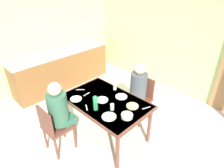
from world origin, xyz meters
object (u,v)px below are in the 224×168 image
object	(u,v)px
chair_far_diner	(141,96)
person_near_diner	(59,108)
kitchen_counter	(63,69)
person_far_diner	(138,86)
serving_bowl_center	(127,116)
dining_table	(106,104)
chair_near_diner	(54,127)
water_bottle_green_near	(95,103)

from	to	relation	value
chair_far_diner	person_near_diner	xyz separation A→B (m)	(-0.45, -1.48, 0.28)
kitchen_counter	person_far_diner	xyz separation A→B (m)	(2.24, 0.18, 0.33)
person_far_diner	kitchen_counter	bearing A→B (deg)	4.64
person_near_diner	serving_bowl_center	bearing A→B (deg)	35.43
dining_table	person_far_diner	distance (m)	0.70
kitchen_counter	chair_far_diner	size ratio (longest dim) A/B	2.91
chair_near_diner	person_near_diner	world-z (taller)	person_near_diner
chair_near_diner	water_bottle_green_near	world-z (taller)	water_bottle_green_near
chair_near_diner	kitchen_counter	bearing A→B (deg)	144.00
person_near_diner	serving_bowl_center	xyz separation A→B (m)	(0.84, 0.60, -0.02)
kitchen_counter	serving_bowl_center	distance (m)	2.71
kitchen_counter	serving_bowl_center	world-z (taller)	kitchen_counter
dining_table	chair_far_diner	xyz separation A→B (m)	(0.14, 0.81, -0.17)
chair_near_diner	person_near_diner	size ratio (longest dim) A/B	1.13
kitchen_counter	person_near_diner	bearing A→B (deg)	-33.04
chair_far_diner	water_bottle_green_near	xyz separation A→B (m)	(-0.07, -1.08, 0.36)
serving_bowl_center	person_far_diner	bearing A→B (deg)	117.22
person_near_diner	water_bottle_green_near	world-z (taller)	person_near_diner
chair_near_diner	serving_bowl_center	world-z (taller)	chair_near_diner
chair_far_diner	chair_near_diner	bearing A→B (deg)	74.43
person_far_diner	water_bottle_green_near	xyz separation A→B (m)	(-0.07, -0.94, 0.07)
serving_bowl_center	kitchen_counter	bearing A→B (deg)	167.78
serving_bowl_center	dining_table	bearing A→B (deg)	171.58
chair_near_diner	serving_bowl_center	distance (m)	1.14
person_far_diner	serving_bowl_center	world-z (taller)	person_far_diner
chair_near_diner	chair_far_diner	size ratio (longest dim) A/B	1.00
chair_far_diner	serving_bowl_center	xyz separation A→B (m)	(0.39, -0.89, 0.27)
kitchen_counter	person_far_diner	distance (m)	2.27
chair_near_diner	serving_bowl_center	xyz separation A→B (m)	(0.84, 0.73, 0.27)
dining_table	serving_bowl_center	size ratio (longest dim) A/B	8.30
chair_far_diner	person_far_diner	bearing A→B (deg)	90.00
person_near_diner	kitchen_counter	bearing A→B (deg)	146.96
chair_far_diner	person_far_diner	xyz separation A→B (m)	(-0.00, -0.14, 0.28)
dining_table	chair_near_diner	world-z (taller)	chair_near_diner
person_near_diner	person_far_diner	size ratio (longest dim) A/B	1.00
water_bottle_green_near	serving_bowl_center	distance (m)	0.51
water_bottle_green_near	chair_near_diner	bearing A→B (deg)	-124.80
person_near_diner	chair_far_diner	bearing A→B (deg)	73.08
kitchen_counter	dining_table	distance (m)	2.17
dining_table	water_bottle_green_near	distance (m)	0.34
dining_table	serving_bowl_center	xyz separation A→B (m)	(0.52, -0.08, 0.10)
kitchen_counter	dining_table	bearing A→B (deg)	-13.15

